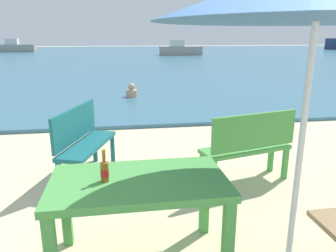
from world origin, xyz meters
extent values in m
cube|color=#386B84|center=(0.00, 30.00, 0.04)|extent=(120.00, 50.00, 0.08)
cube|color=#4C9E47|center=(-1.11, 0.94, 0.73)|extent=(1.40, 0.80, 0.06)
cube|color=#4C9E47|center=(-0.47, 0.60, 0.35)|extent=(0.08, 0.08, 0.70)
cube|color=#4C9E47|center=(-1.75, 1.28, 0.35)|extent=(0.08, 0.08, 0.70)
cube|color=#4C9E47|center=(-0.47, 1.28, 0.35)|extent=(0.08, 0.08, 0.70)
cylinder|color=brown|center=(-1.38, 0.94, 0.84)|extent=(0.06, 0.06, 0.16)
cone|color=brown|center=(-1.38, 0.94, 0.92)|extent=(0.06, 0.06, 0.03)
cylinder|color=brown|center=(-1.38, 0.94, 0.97)|extent=(0.03, 0.03, 0.09)
cylinder|color=red|center=(-1.38, 0.94, 0.83)|extent=(0.07, 0.07, 0.05)
cylinder|color=gold|center=(-1.38, 0.94, 1.02)|extent=(0.03, 0.03, 0.01)
cylinder|color=silver|center=(0.01, 0.56, 1.15)|extent=(0.04, 0.04, 2.30)
cube|color=#196066|center=(-1.67, 2.76, 0.45)|extent=(0.72, 1.25, 0.05)
cube|color=#196066|center=(-1.82, 2.81, 0.73)|extent=(0.42, 1.15, 0.44)
cube|color=#196066|center=(-1.71, 2.19, 0.21)|extent=(0.06, 0.06, 0.42)
cube|color=#196066|center=(-1.36, 3.24, 0.21)|extent=(0.06, 0.06, 0.42)
cube|color=#196066|center=(-1.98, 2.28, 0.21)|extent=(0.06, 0.06, 0.42)
cube|color=#196066|center=(-1.63, 3.33, 0.21)|extent=(0.06, 0.06, 0.42)
cube|color=#4C9E47|center=(0.34, 2.30, 0.45)|extent=(1.25, 0.64, 0.05)
cube|color=#4C9E47|center=(0.38, 2.14, 0.73)|extent=(1.17, 0.33, 0.44)
cube|color=#4C9E47|center=(0.84, 2.57, 0.21)|extent=(0.06, 0.06, 0.42)
cube|color=#4C9E47|center=(-0.23, 2.30, 0.21)|extent=(0.06, 0.06, 0.42)
cube|color=#4C9E47|center=(0.91, 2.30, 0.21)|extent=(0.06, 0.06, 0.42)
cube|color=#4C9E47|center=(-0.16, 2.03, 0.21)|extent=(0.06, 0.06, 0.42)
cylinder|color=tan|center=(-0.84, 8.20, 0.18)|extent=(0.34, 0.34, 0.20)
sphere|color=tan|center=(-0.84, 8.20, 0.39)|extent=(0.21, 0.21, 0.21)
cube|color=gray|center=(4.69, 28.78, 0.48)|extent=(3.89, 1.06, 0.80)
cube|color=silver|center=(4.34, 28.78, 1.18)|extent=(1.24, 0.80, 0.62)
cube|color=gray|center=(-12.15, 37.49, 0.49)|extent=(3.99, 1.09, 0.82)
cube|color=silver|center=(-12.51, 37.49, 1.21)|extent=(1.27, 0.82, 0.63)
camera|label=1|loc=(-1.25, -1.42, 1.86)|focal=34.63mm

